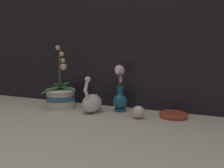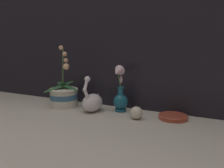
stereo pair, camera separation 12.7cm
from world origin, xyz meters
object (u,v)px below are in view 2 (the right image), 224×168
(amber_dish, at_px, (173,116))
(orchid_potted_plant, at_px, (64,95))
(swan_figurine, at_px, (93,102))
(blue_vase, at_px, (120,95))
(glass_sphere, at_px, (136,113))

(amber_dish, bearing_deg, orchid_potted_plant, -175.58)
(swan_figurine, relative_size, blue_vase, 0.78)
(amber_dish, bearing_deg, swan_figurine, -171.04)
(swan_figurine, distance_m, glass_sphere, 0.29)
(orchid_potted_plant, distance_m, swan_figurine, 0.24)
(orchid_potted_plant, relative_size, blue_vase, 1.41)
(glass_sphere, bearing_deg, orchid_potted_plant, 175.99)
(swan_figurine, height_order, blue_vase, blue_vase)
(blue_vase, height_order, amber_dish, blue_vase)
(swan_figurine, bearing_deg, glass_sphere, -3.49)
(glass_sphere, relative_size, amber_dish, 0.44)
(orchid_potted_plant, distance_m, blue_vase, 0.39)
(swan_figurine, xyz_separation_m, blue_vase, (0.15, 0.07, 0.04))
(blue_vase, height_order, glass_sphere, blue_vase)
(orchid_potted_plant, distance_m, glass_sphere, 0.53)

